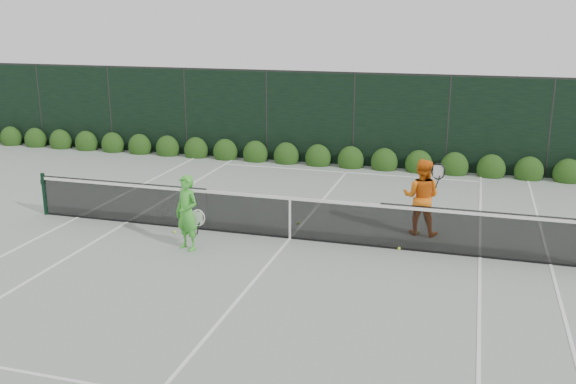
% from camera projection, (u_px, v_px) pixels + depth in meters
% --- Properties ---
extents(ground, '(80.00, 80.00, 0.00)m').
position_uv_depth(ground, '(290.00, 239.00, 14.43)').
color(ground, gray).
rests_on(ground, ground).
extents(tennis_net, '(12.90, 0.10, 1.07)m').
position_uv_depth(tennis_net, '(289.00, 216.00, 14.30)').
color(tennis_net, black).
rests_on(tennis_net, ground).
extents(player_woman, '(0.70, 0.59, 1.63)m').
position_uv_depth(player_woman, '(187.00, 213.00, 13.59)').
color(player_woman, green).
rests_on(player_woman, ground).
extents(player_man, '(0.96, 0.76, 1.76)m').
position_uv_depth(player_man, '(421.00, 197.00, 14.52)').
color(player_man, orange).
rests_on(player_man, ground).
extents(court_lines, '(11.03, 23.83, 0.01)m').
position_uv_depth(court_lines, '(290.00, 238.00, 14.43)').
color(court_lines, white).
rests_on(court_lines, ground).
extents(windscreen_fence, '(32.00, 21.07, 3.06)m').
position_uv_depth(windscreen_fence, '(248.00, 209.00, 11.52)').
color(windscreen_fence, black).
rests_on(windscreen_fence, ground).
extents(hedge_row, '(31.66, 0.65, 0.94)m').
position_uv_depth(hedge_row, '(351.00, 160.00, 20.97)').
color(hedge_row, '#17350E').
rests_on(hedge_row, ground).
extents(tennis_balls, '(5.47, 1.59, 0.07)m').
position_uv_depth(tennis_balls, '(321.00, 234.00, 14.65)').
color(tennis_balls, '#BDE432').
rests_on(tennis_balls, ground).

